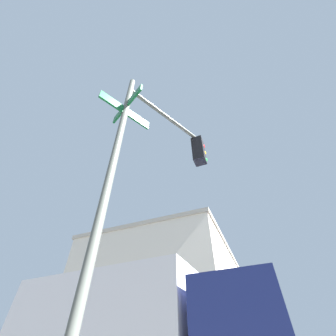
# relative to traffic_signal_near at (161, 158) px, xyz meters

# --- Properties ---
(traffic_signal_near) EXTENTS (1.55, 2.63, 6.50)m
(traffic_signal_near) POSITION_rel_traffic_signal_near_xyz_m (0.00, 0.00, 0.00)
(traffic_signal_near) COLOR #474C47
(traffic_signal_near) RESTS_ON ground_plane
(building_stucco) EXTENTS (15.07, 25.11, 11.87)m
(building_stucco) POSITION_rel_traffic_signal_near_xyz_m (-9.28, 26.31, 1.36)
(building_stucco) COLOR beige
(building_stucco) RESTS_ON ground_plane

